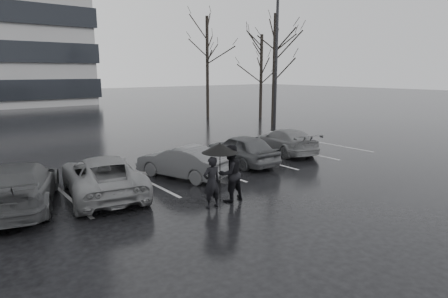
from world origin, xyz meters
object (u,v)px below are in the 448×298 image
object	(u,v)px
car_main	(242,149)
tree_ne	(261,77)
tree_north	(207,68)
pedestrian_right	(230,173)
car_west_c	(19,186)
lamp_post	(276,63)
car_east	(285,141)
car_west_b	(102,176)
tree_east	(274,71)
car_west_a	(182,162)
pedestrian_left	(212,182)

from	to	relation	value
car_main	tree_ne	distance (m)	17.22
tree_north	pedestrian_right	bearing A→B (deg)	-123.74
car_west_c	lamp_post	bearing A→B (deg)	-145.21
tree_ne	car_main	bearing A→B (deg)	-136.18
car_main	tree_north	size ratio (longest dim) A/B	0.45
car_west_c	pedestrian_right	size ratio (longest dim) A/B	2.65
car_west_c	car_east	world-z (taller)	car_west_c
pedestrian_right	tree_ne	distance (m)	21.94
tree_ne	pedestrian_right	bearing A→B (deg)	-135.87
car_main	car_west_b	distance (m)	6.28
tree_east	pedestrian_right	bearing A→B (deg)	-139.63
car_west_a	lamp_post	size ratio (longest dim) A/B	0.37
car_east	pedestrian_right	xyz separation A→B (m)	(-6.52, -3.81, 0.28)
car_west_c	tree_ne	distance (m)	24.15
car_west_c	pedestrian_right	bearing A→B (deg)	165.79
lamp_post	tree_north	bearing A→B (deg)	77.71
pedestrian_left	tree_ne	distance (m)	22.60
tree_north	lamp_post	bearing A→B (deg)	-102.29
car_west_a	car_west_b	xyz separation A→B (m)	(-3.12, -0.20, 0.05)
pedestrian_left	tree_east	size ratio (longest dim) A/B	0.19
car_west_b	tree_east	distance (m)	18.30
car_west_a	car_east	world-z (taller)	car_west_a
car_west_c	tree_north	bearing A→B (deg)	-121.25
tree_east	car_west_a	bearing A→B (deg)	-148.27
car_west_a	tree_east	xyz separation A→B (m)	(12.90, 7.98, 3.40)
pedestrian_left	lamp_post	xyz separation A→B (m)	(10.67, 7.94, 3.69)
pedestrian_left	tree_east	world-z (taller)	tree_east
car_west_b	pedestrian_left	size ratio (longest dim) A/B	3.02
car_main	tree_ne	size ratio (longest dim) A/B	0.54
car_west_a	pedestrian_right	world-z (taller)	pedestrian_right
tree_north	pedestrian_left	bearing A→B (deg)	-125.24
car_east	car_west_b	bearing A→B (deg)	19.33
car_west_a	tree_north	size ratio (longest dim) A/B	0.43
car_east	tree_east	xyz separation A→B (m)	(6.61, 7.35, 3.40)
car_west_b	car_west_c	size ratio (longest dim) A/B	0.99
car_west_c	tree_ne	xyz separation A→B (m)	(20.86, 11.85, 2.82)
car_main	tree_north	bearing A→B (deg)	-117.86
car_west_b	tree_east	xyz separation A→B (m)	(16.02, 8.18, 3.36)
lamp_post	tree_north	distance (m)	10.59
car_west_c	lamp_post	world-z (taller)	lamp_post
car_east	pedestrian_right	distance (m)	7.56
lamp_post	tree_ne	world-z (taller)	lamp_post
pedestrian_right	tree_east	size ratio (longest dim) A/B	0.22
pedestrian_left	tree_east	bearing A→B (deg)	-137.76
car_west_b	tree_north	bearing A→B (deg)	-124.64
pedestrian_left	car_east	bearing A→B (deg)	-148.50
tree_north	car_main	bearing A→B (deg)	-120.67
car_main	tree_east	xyz separation A→B (m)	(9.75, 7.76, 3.35)
pedestrian_right	lamp_post	bearing A→B (deg)	-143.87
pedestrian_left	tree_north	world-z (taller)	tree_north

